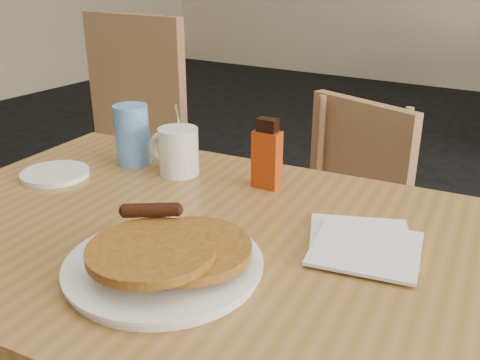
# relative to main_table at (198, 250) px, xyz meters

# --- Properties ---
(main_table) EXTENTS (1.29, 0.94, 0.75)m
(main_table) POSITION_rel_main_table_xyz_m (0.00, 0.00, 0.00)
(main_table) COLOR #966435
(main_table) RESTS_ON floor
(chair_main_far) EXTENTS (0.47, 0.49, 0.83)m
(chair_main_far) POSITION_rel_main_table_xyz_m (0.02, 0.71, -0.22)
(chair_main_far) COLOR #A37B4D
(chair_main_far) RESTS_ON floor
(chair_wall_extra) EXTENTS (0.47, 0.47, 1.03)m
(chair_wall_extra) POSITION_rel_main_table_xyz_m (-0.89, 0.70, -0.09)
(chair_wall_extra) COLOR #A37B4D
(chair_wall_extra) RESTS_ON floor
(pancake_plate) EXTENTS (0.32, 0.32, 0.09)m
(pancake_plate) POSITION_rel_main_table_xyz_m (0.04, -0.14, 0.07)
(pancake_plate) COLOR white
(pancake_plate) RESTS_ON main_table
(coffee_mug) EXTENTS (0.13, 0.09, 0.17)m
(coffee_mug) POSITION_rel_main_table_xyz_m (-0.21, 0.21, 0.10)
(coffee_mug) COLOR white
(coffee_mug) RESTS_ON main_table
(syrup_bottle) EXTENTS (0.06, 0.04, 0.15)m
(syrup_bottle) POSITION_rel_main_table_xyz_m (0.01, 0.25, 0.11)
(syrup_bottle) COLOR maroon
(syrup_bottle) RESTS_ON main_table
(napkin_stack) EXTENTS (0.24, 0.25, 0.01)m
(napkin_stack) POSITION_rel_main_table_xyz_m (0.28, 0.10, 0.05)
(napkin_stack) COLOR silver
(napkin_stack) RESTS_ON main_table
(blue_tumbler) EXTENTS (0.09, 0.09, 0.15)m
(blue_tumbler) POSITION_rel_main_table_xyz_m (-0.34, 0.20, 0.11)
(blue_tumbler) COLOR #5A92D4
(blue_tumbler) RESTS_ON main_table
(side_saucer) EXTENTS (0.19, 0.19, 0.01)m
(side_saucer) POSITION_rel_main_table_xyz_m (-0.44, 0.04, 0.05)
(side_saucer) COLOR white
(side_saucer) RESTS_ON main_table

